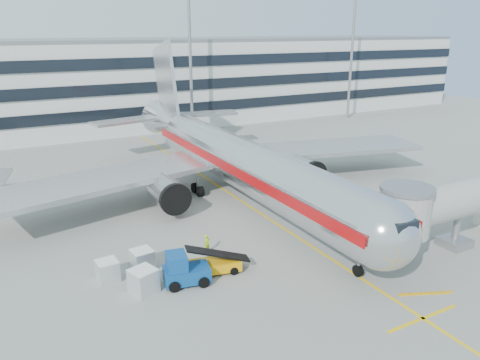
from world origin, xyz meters
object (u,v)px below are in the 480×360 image
main_jet (233,158)px  cargo_container_right (142,260)px  baggage_tug (184,271)px  cargo_container_left (108,271)px  cargo_container_front (143,281)px  ramp_worker (207,244)px  belt_loader (210,265)px

main_jet → cargo_container_right: size_ratio=30.61×
baggage_tug → cargo_container_right: 3.95m
baggage_tug → cargo_container_left: bearing=146.6°
cargo_container_front → ramp_worker: (6.28, 3.28, -0.06)m
belt_loader → ramp_worker: (1.16, 3.03, 0.16)m
main_jet → ramp_worker: bearing=-126.4°
belt_loader → cargo_container_right: bearing=145.7°
ramp_worker → baggage_tug: bearing=-153.8°
baggage_tug → cargo_container_right: bearing=119.6°
ramp_worker → main_jet: bearing=33.8°
ramp_worker → cargo_container_front: bearing=-172.2°
main_jet → belt_loader: (-9.34, -14.12, -3.59)m
cargo_container_front → ramp_worker: cargo_container_front is taller
baggage_tug → belt_loader: bearing=13.3°
belt_loader → main_jet: bearing=56.5°
cargo_container_right → cargo_container_front: 3.26m
belt_loader → cargo_container_left: (-6.91, 2.51, 0.13)m
baggage_tug → cargo_container_front: (-2.84, 0.29, -0.18)m
baggage_tug → ramp_worker: (3.45, 3.57, -0.25)m
cargo_container_right → cargo_container_left: bearing=-172.0°
cargo_container_right → cargo_container_front: (-0.88, -3.14, 0.07)m
cargo_container_front → main_jet: bearing=44.8°
cargo_container_left → cargo_container_front: bearing=-57.1°
main_jet → cargo_container_front: bearing=-135.2°
main_jet → cargo_container_right: 17.96m
cargo_container_left → cargo_container_right: size_ratio=0.92×
cargo_container_left → cargo_container_right: bearing=8.0°
cargo_container_right → cargo_container_front: bearing=-105.7°
belt_loader → cargo_container_front: belt_loader is taller
baggage_tug → cargo_container_left: 5.55m
cargo_container_left → cargo_container_front: cargo_container_front is taller
cargo_container_front → baggage_tug: bearing=-5.8°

